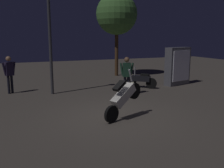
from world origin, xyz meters
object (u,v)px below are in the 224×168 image
at_px(motorcycle_white_foreground, 123,97).
at_px(motorcycle_black_parked_left, 141,80).
at_px(person_bystander_far, 127,72).
at_px(kiosk_billboard, 178,66).
at_px(person_rider_beside, 9,71).
at_px(streetlamp_near, 49,22).

xyz_separation_m(motorcycle_white_foreground, motorcycle_black_parked_left, (2.99, 4.26, -0.31)).
relative_size(person_bystander_far, kiosk_billboard, 0.84).
height_order(motorcycle_black_parked_left, kiosk_billboard, kiosk_billboard).
bearing_deg(person_bystander_far, person_rider_beside, -99.94).
bearing_deg(kiosk_billboard, streetlamp_near, -16.81).
relative_size(motorcycle_white_foreground, person_bystander_far, 0.92).
xyz_separation_m(person_bystander_far, streetlamp_near, (-3.20, 1.49, 2.28)).
relative_size(person_rider_beside, kiosk_billboard, 0.85).
height_order(motorcycle_black_parked_left, streetlamp_near, streetlamp_near).
bearing_deg(motorcycle_black_parked_left, streetlamp_near, 38.39).
bearing_deg(kiosk_billboard, motorcycle_black_parked_left, -13.77).
bearing_deg(motorcycle_black_parked_left, kiosk_billboard, -137.04).
xyz_separation_m(motorcycle_black_parked_left, streetlamp_near, (-4.60, 0.34, 2.91)).
height_order(person_bystander_far, streetlamp_near, streetlamp_near).
bearing_deg(motorcycle_white_foreground, person_rider_beside, 99.01).
bearing_deg(person_rider_beside, motorcycle_white_foreground, 7.92).
bearing_deg(person_rider_beside, motorcycle_black_parked_left, 55.19).
distance_m(person_rider_beside, kiosk_billboard, 8.82).
xyz_separation_m(streetlamp_near, kiosk_billboard, (6.90, -0.32, -2.29)).
xyz_separation_m(motorcycle_white_foreground, streetlamp_near, (-1.61, 4.60, 2.60)).
relative_size(person_bystander_far, streetlamp_near, 0.33).
height_order(person_rider_beside, streetlamp_near, streetlamp_near).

